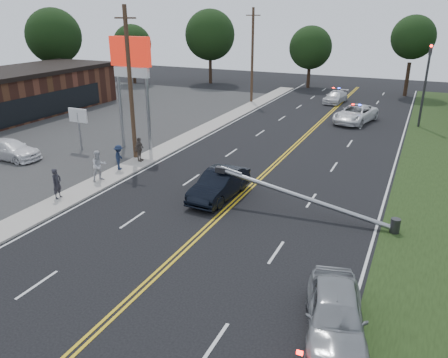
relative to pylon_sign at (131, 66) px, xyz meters
The scene contains 24 objects.
ground 18.50m from the pylon_sign, 53.13° to the right, with size 120.00×120.00×0.00m, color black.
parking_lot 11.92m from the pylon_sign, 157.17° to the right, with size 25.00×60.00×0.01m, color #2D2D2D.
sidewalk 7.46m from the pylon_sign, 62.30° to the right, with size 1.80×70.00×0.12m, color #AAA399.
centerline_yellow 12.73m from the pylon_sign, 20.85° to the right, with size 0.36×80.00×0.00m, color gold.
pylon_sign is the anchor object (origin of this frame).
small_sign 5.45m from the pylon_sign, 150.26° to the right, with size 1.60×0.14×3.10m.
traffic_signal 24.75m from the pylon_sign, 40.39° to the left, with size 0.28×0.41×7.05m.
fallen_streetlight 16.66m from the pylon_sign, 22.22° to the right, with size 9.36×0.44×1.91m.
utility_pole_mid 2.55m from the pylon_sign, 56.98° to the right, with size 1.60×0.28×10.00m.
utility_pole_far 20.06m from the pylon_sign, 86.28° to the left, with size 1.60×0.28×10.00m.
tree_3 29.65m from the pylon_sign, 144.47° to the left, with size 6.75×6.75×10.08m.
tree_4 32.28m from the pylon_sign, 125.86° to the left, with size 5.22×5.22×8.00m.
tree_5 32.15m from the pylon_sign, 106.59° to the left, with size 6.82×6.82×9.97m.
tree_6 33.11m from the pylon_sign, 82.30° to the left, with size 5.51×5.51×7.93m.
tree_7 35.85m from the pylon_sign, 62.26° to the left, with size 5.00×5.00×9.28m.
crashed_sedan 12.25m from the pylon_sign, 31.03° to the right, with size 1.64×4.70×1.55m, color black.
waiting_sedan 22.97m from the pylon_sign, 38.82° to the right, with size 1.83×4.54×1.55m, color #93969A.
parked_car 10.14m from the pylon_sign, 139.27° to the right, with size 1.85×4.55×1.32m, color white.
emergency_a 20.97m from the pylon_sign, 48.79° to the left, with size 2.60×5.63×1.56m, color white.
emergency_b 26.35m from the pylon_sign, 67.53° to the left, with size 1.80×4.44×1.29m, color silver.
bystander_a 11.02m from the pylon_sign, 79.90° to the right, with size 0.61×0.40×1.67m, color #232229.
bystander_b 8.50m from the pylon_sign, 72.91° to the right, with size 0.90×0.70×1.85m, color silver.
bystander_c 7.04m from the pylon_sign, 67.37° to the right, with size 1.04×0.60×1.60m, color #17223B.
bystander_d 6.05m from the pylon_sign, 51.35° to the right, with size 0.96×0.40×1.63m, color #544A43.
Camera 1 is at (8.46, -11.63, 9.58)m, focal length 35.00 mm.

